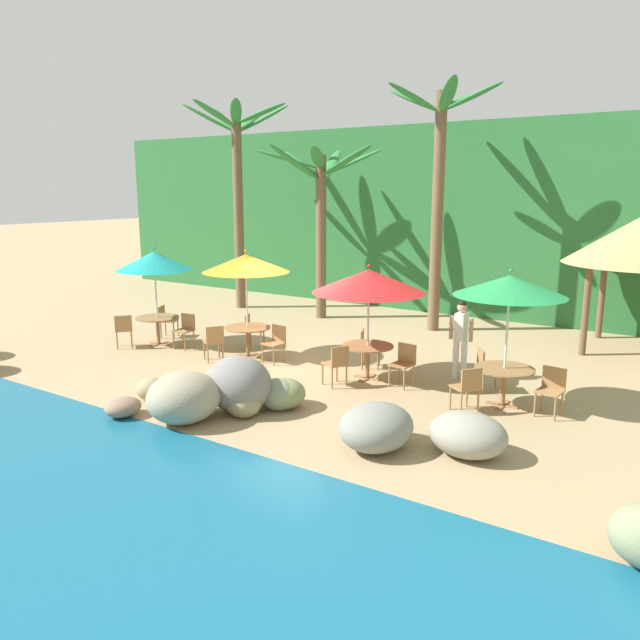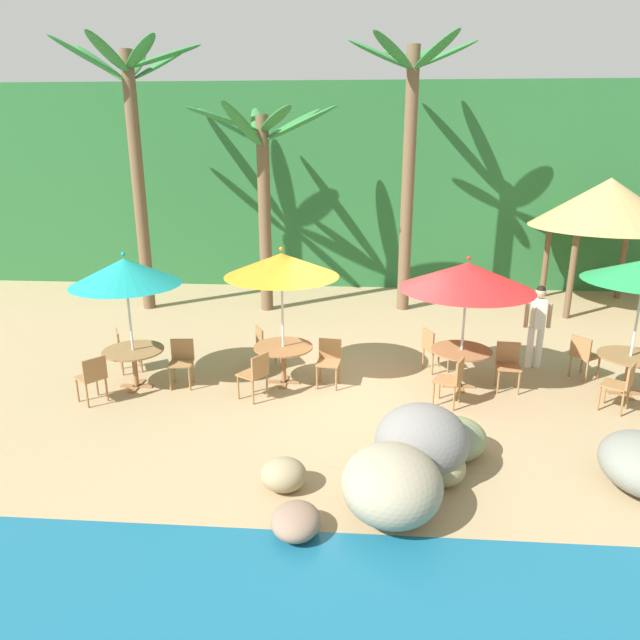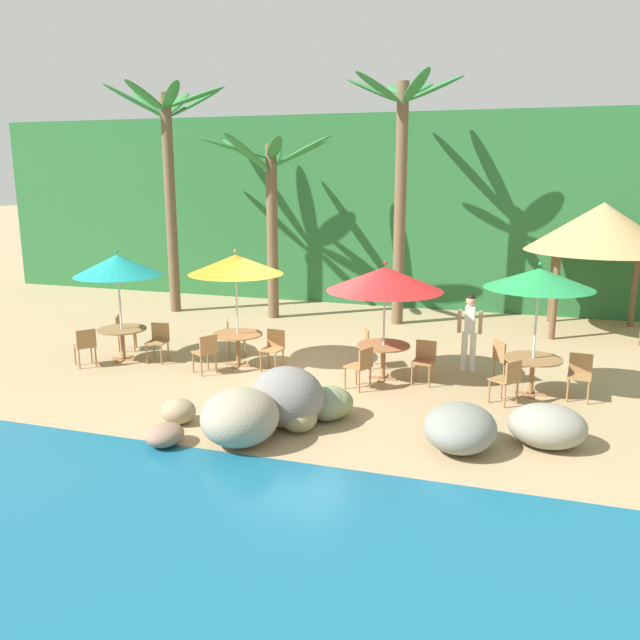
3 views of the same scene
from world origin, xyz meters
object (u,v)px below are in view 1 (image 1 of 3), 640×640
object	(u,v)px
palm_tree_nearest	(238,169)
palm_tree_third	(439,170)
chair_red_seaward	(404,362)
chair_green_seaward	(551,388)
chair_orange_inland	(252,328)
dining_table_red	(368,351)
chair_green_inland	(486,367)
chair_orange_seaward	(276,341)
palm_tree_second	(320,197)
chair_red_left	(337,362)
umbrella_orange	(246,263)
chair_teal_left	(124,329)
chair_red_inland	(367,346)
umbrella_red	(369,281)
umbrella_teal	(154,261)
dining_table_orange	(248,332)
dining_table_teal	(158,322)
chair_teal_seaward	(186,328)
umbrella_green	(510,286)
dining_table_green	(504,375)
chair_green_left	(468,386)
chair_teal_inland	(166,319)
waiter_in_white	(461,334)
chair_orange_left	(214,340)

from	to	relation	value
palm_tree_nearest	palm_tree_third	bearing A→B (deg)	3.63
chair_red_seaward	chair_green_seaward	distance (m)	2.95
chair_orange_inland	dining_table_red	distance (m)	3.80
chair_green_inland	chair_orange_seaward	bearing A→B (deg)	-172.75
palm_tree_second	chair_red_left	bearing A→B (deg)	-53.53
umbrella_orange	chair_red_seaward	bearing A→B (deg)	0.80
chair_teal_left	chair_red_inland	size ratio (longest dim) A/B	1.00
umbrella_red	chair_green_inland	xyz separation A→B (m)	(2.39, 0.56, -1.60)
umbrella_teal	dining_table_red	bearing A→B (deg)	4.19
chair_orange_seaward	dining_table_orange	bearing A→B (deg)	179.96
dining_table_teal	chair_green_seaward	distance (m)	9.80
chair_teal_seaward	chair_red_left	distance (m)	4.92
umbrella_green	chair_teal_seaward	bearing A→B (deg)	-178.71
palm_tree_second	chair_orange_seaward	bearing A→B (deg)	-67.77
chair_green_inland	palm_tree_nearest	bearing A→B (deg)	157.27
umbrella_red	dining_table_green	bearing A→B (deg)	-1.65
chair_teal_left	dining_table_green	bearing A→B (deg)	6.55
umbrella_teal	chair_green_left	distance (m)	8.69
dining_table_teal	chair_red_left	distance (m)	5.74
chair_red_seaward	umbrella_orange	bearing A→B (deg)	-179.20
dining_table_teal	chair_teal_inland	size ratio (longest dim) A/B	1.26
chair_green_seaward	palm_tree_nearest	distance (m)	13.04
chair_orange_seaward	umbrella_green	xyz separation A→B (m)	(5.37, -0.03, 1.77)
chair_red_inland	waiter_in_white	world-z (taller)	waiter_in_white
palm_tree_third	umbrella_teal	bearing A→B (deg)	-133.11
umbrella_green	dining_table_green	world-z (taller)	umbrella_green
dining_table_teal	chair_red_inland	size ratio (longest dim) A/B	1.26
chair_orange_inland	chair_red_seaward	world-z (taller)	same
umbrella_teal	chair_green_seaward	distance (m)	9.94
chair_orange_left	umbrella_red	distance (m)	4.08
chair_teal_seaward	dining_table_green	world-z (taller)	chair_teal_seaward
chair_orange_inland	dining_table_orange	bearing A→B (deg)	-56.95
chair_orange_left	palm_tree_third	world-z (taller)	palm_tree_third
palm_tree_third	chair_orange_seaward	bearing A→B (deg)	-107.90
umbrella_orange	chair_red_inland	xyz separation A→B (m)	(2.85, 0.79, -1.76)
chair_orange_seaward	dining_table_green	world-z (taller)	chair_orange_seaward
dining_table_red	chair_red_inland	world-z (taller)	chair_red_inland
chair_teal_seaward	palm_tree_nearest	distance (m)	6.92
chair_green_seaward	dining_table_red	bearing A→B (deg)	178.83
chair_teal_inland	dining_table_green	world-z (taller)	chair_teal_inland
dining_table_teal	palm_tree_nearest	distance (m)	6.74
chair_orange_seaward	chair_red_left	size ratio (longest dim) A/B	1.00
dining_table_teal	chair_green_left	xyz separation A→B (m)	(8.51, -0.39, -0.10)
chair_red_seaward	chair_red_left	size ratio (longest dim) A/B	1.00
dining_table_red	chair_red_inland	distance (m)	0.86
palm_tree_third	chair_red_seaward	bearing A→B (deg)	-72.95
dining_table_orange	umbrella_red	bearing A→B (deg)	0.93
chair_teal_inland	palm_tree_third	distance (m)	8.52
dining_table_red	chair_orange_seaward	bearing A→B (deg)	-178.72
dining_table_teal	chair_red_left	size ratio (longest dim) A/B	1.26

